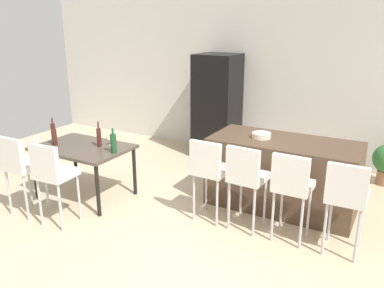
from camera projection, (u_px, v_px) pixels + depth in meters
name	position (u px, v px, depth m)	size (l,w,h in m)	color
ground_plane	(189.00, 231.00, 4.68)	(10.00, 10.00, 0.00)	#C6B28E
back_wall	(278.00, 77.00, 6.85)	(10.00, 0.12, 2.90)	beige
kitchen_island	(282.00, 174.00, 5.19)	(1.89, 0.87, 0.92)	#4C3828
bar_chair_left	(209.00, 168.00, 4.75)	(0.41, 0.41, 1.05)	silver
bar_chair_middle	(246.00, 175.00, 4.53)	(0.42, 0.42, 1.05)	silver
bar_chair_right	(292.00, 184.00, 4.28)	(0.41, 0.41, 1.05)	silver
bar_chair_far	(347.00, 194.00, 4.02)	(0.40, 0.40, 1.05)	silver
dining_table	(83.00, 151.00, 5.43)	(1.27, 0.88, 0.74)	#4C4238
dining_chair_near	(20.00, 163.00, 4.89)	(0.40, 0.40, 1.05)	silver
dining_chair_far	(53.00, 171.00, 4.62)	(0.42, 0.42, 1.05)	silver
wine_bottle_left	(53.00, 131.00, 5.65)	(0.07, 0.07, 0.32)	#471E19
wine_bottle_inner	(99.00, 137.00, 5.36)	(0.06, 0.06, 0.35)	#471E19
wine_bottle_right	(113.00, 143.00, 5.12)	(0.08, 0.08, 0.33)	#194723
wine_bottle_near	(54.00, 137.00, 5.43)	(0.07, 0.07, 0.31)	#471E19
wine_glass_middle	(111.00, 136.00, 5.43)	(0.07, 0.07, 0.17)	silver
wine_glass_far	(35.00, 139.00, 5.33)	(0.07, 0.07, 0.17)	silver
refrigerator	(217.00, 106.00, 7.08)	(0.72, 0.68, 1.84)	black
fruit_bowl	(261.00, 135.00, 5.15)	(0.25, 0.25, 0.07)	beige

